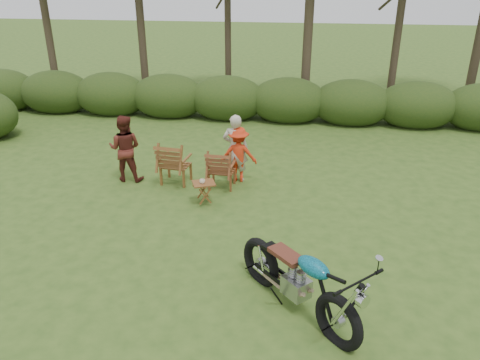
# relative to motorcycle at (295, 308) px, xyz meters

# --- Properties ---
(ground) EXTENTS (80.00, 80.00, 0.00)m
(ground) POSITION_rel_motorcycle_xyz_m (-0.56, 0.38, 0.00)
(ground) COLOR #2E4C19
(ground) RESTS_ON ground
(motorcycle) EXTENTS (2.23, 2.29, 1.32)m
(motorcycle) POSITION_rel_motorcycle_xyz_m (0.00, 0.00, 0.00)
(motorcycle) COLOR #0E99BA
(motorcycle) RESTS_ON ground
(lawn_chair_right) EXTENTS (0.66, 0.66, 0.92)m
(lawn_chair_right) POSITION_rel_motorcycle_xyz_m (-1.79, 3.96, 0.00)
(lawn_chair_right) COLOR #5B2F16
(lawn_chair_right) RESTS_ON ground
(lawn_chair_left) EXTENTS (0.77, 0.77, 1.01)m
(lawn_chair_left) POSITION_rel_motorcycle_xyz_m (-2.87, 4.05, 0.00)
(lawn_chair_left) COLOR brown
(lawn_chair_left) RESTS_ON ground
(side_table) EXTENTS (0.58, 0.54, 0.48)m
(side_table) POSITION_rel_motorcycle_xyz_m (-2.01, 3.09, 0.24)
(side_table) COLOR brown
(side_table) RESTS_ON ground
(cup) EXTENTS (0.13, 0.13, 0.09)m
(cup) POSITION_rel_motorcycle_xyz_m (-2.03, 3.05, 0.53)
(cup) COLOR beige
(cup) RESTS_ON side_table
(adult_a) EXTENTS (0.58, 0.38, 1.59)m
(adult_a) POSITION_rel_motorcycle_xyz_m (-1.53, 4.36, 0.00)
(adult_a) COLOR #B9AD98
(adult_a) RESTS_ON ground
(adult_b) EXTENTS (0.78, 0.62, 1.56)m
(adult_b) POSITION_rel_motorcycle_xyz_m (-4.04, 4.05, 0.00)
(adult_b) COLOR #582019
(adult_b) RESTS_ON ground
(child) EXTENTS (0.87, 0.53, 1.30)m
(child) POSITION_rel_motorcycle_xyz_m (-1.47, 4.36, 0.00)
(child) COLOR red
(child) RESTS_ON ground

